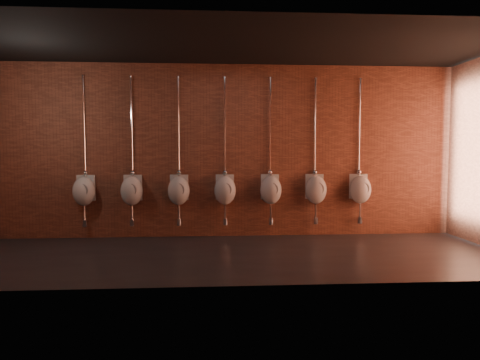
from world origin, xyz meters
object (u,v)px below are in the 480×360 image
Objects in this scene: urinal_2 at (179,190)px; urinal_4 at (271,189)px; urinal_6 at (360,189)px; urinal_1 at (132,190)px; urinal_5 at (316,189)px; urinal_0 at (84,190)px; urinal_3 at (225,190)px.

urinal_4 is at bearing 0.00° from urinal_2.
urinal_2 is 1.70m from urinal_4.
urinal_6 is at bearing 0.00° from urinal_2.
urinal_1 is 1.00× the size of urinal_5.
urinal_2 is 2.55m from urinal_5.
urinal_4 is at bearing 0.00° from urinal_0.
urinal_0 is 3.39m from urinal_4.
urinal_5 is 1.00× the size of urinal_6.
urinal_4 and urinal_6 have the same top height.
urinal_1 and urinal_4 have the same top height.
urinal_5 is (1.70, 0.00, 0.00)m from urinal_3.
urinal_3 is at bearing 0.00° from urinal_2.
urinal_6 is (4.24, 0.00, 0.00)m from urinal_1.
urinal_0 is at bearing 180.00° from urinal_5.
urinal_0 is at bearing 180.00° from urinal_2.
urinal_1 is at bearing 180.00° from urinal_5.
urinal_3 and urinal_6 have the same top height.
urinal_5 is (3.39, 0.00, 0.00)m from urinal_1.
urinal_1 is 1.70m from urinal_3.
urinal_5 is at bearing 0.00° from urinal_2.
urinal_2 is at bearing 0.00° from urinal_0.
urinal_1 is 0.85m from urinal_2.
urinal_3 is at bearing 0.00° from urinal_1.
urinal_5 is at bearing 180.00° from urinal_6.
urinal_0 is at bearing 180.00° from urinal_3.
urinal_6 is at bearing 0.00° from urinal_3.
urinal_0 is at bearing 180.00° from urinal_6.
urinal_0 is 5.09m from urinal_6.
urinal_5 and urinal_6 have the same top height.
urinal_3 and urinal_4 have the same top height.
urinal_0 is 0.85m from urinal_1.
urinal_4 is at bearing 180.00° from urinal_5.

